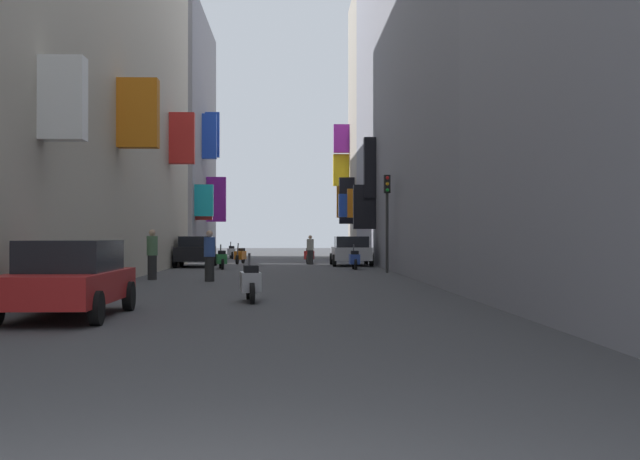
% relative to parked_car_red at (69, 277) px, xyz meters
% --- Properties ---
extents(ground_plane, '(140.00, 140.00, 0.00)m').
position_rel_parked_car_red_xyz_m(ground_plane, '(3.53, 18.35, -0.76)').
color(ground_plane, '#424244').
extents(building_left_mid_b, '(7.30, 15.55, 16.12)m').
position_rel_parked_car_red_xyz_m(building_left_mid_b, '(-4.46, 40.56, 7.29)').
color(building_left_mid_b, gray).
rests_on(building_left_mid_b, ground).
extents(building_right_mid_a, '(7.27, 34.46, 18.13)m').
position_rel_parked_car_red_xyz_m(building_right_mid_a, '(11.53, 22.89, 8.30)').
color(building_right_mid_a, gray).
rests_on(building_right_mid_a, ground).
extents(building_right_mid_b, '(7.18, 8.24, 18.50)m').
position_rel_parked_car_red_xyz_m(building_right_mid_b, '(11.51, 44.23, 8.47)').
color(building_right_mid_b, '#9E9384').
rests_on(building_right_mid_b, ground).
extents(parked_car_red, '(1.90, 4.42, 1.45)m').
position_rel_parked_car_red_xyz_m(parked_car_red, '(0.00, 0.00, 0.00)').
color(parked_car_red, '#B21E1E').
rests_on(parked_car_red, ground).
extents(parked_car_silver, '(2.02, 4.47, 1.49)m').
position_rel_parked_car_red_xyz_m(parked_car_silver, '(7.26, 27.50, 0.02)').
color(parked_car_silver, '#B7B7BC').
rests_on(parked_car_silver, ground).
extents(parked_car_black, '(1.86, 3.95, 1.50)m').
position_rel_parked_car_red_xyz_m(parked_car_black, '(-0.53, 26.11, 0.03)').
color(parked_car_black, black).
rests_on(parked_car_black, ground).
extents(scooter_silver, '(0.56, 1.87, 1.13)m').
position_rel_parked_car_red_xyz_m(scooter_silver, '(3.24, 3.65, -0.30)').
color(scooter_silver, '#ADADB2').
rests_on(scooter_silver, ground).
extents(scooter_blue, '(0.45, 1.76, 1.13)m').
position_rel_parked_car_red_xyz_m(scooter_blue, '(7.07, 22.43, -0.30)').
color(scooter_blue, '#2D4CAD').
rests_on(scooter_blue, ground).
extents(scooter_white, '(0.61, 1.94, 1.13)m').
position_rel_parked_car_red_xyz_m(scooter_white, '(0.25, 40.26, -0.30)').
color(scooter_white, silver).
rests_on(scooter_white, ground).
extents(scooter_red, '(0.60, 1.83, 1.13)m').
position_rel_parked_car_red_xyz_m(scooter_red, '(5.19, 30.81, -0.30)').
color(scooter_red, red).
rests_on(scooter_red, ground).
extents(scooter_green, '(0.60, 1.78, 1.13)m').
position_rel_parked_car_red_xyz_m(scooter_green, '(0.99, 23.17, -0.30)').
color(scooter_green, '#287F3D').
rests_on(scooter_green, ground).
extents(scooter_orange, '(0.63, 1.87, 1.13)m').
position_rel_parked_car_red_xyz_m(scooter_orange, '(1.42, 30.45, -0.30)').
color(scooter_orange, orange).
rests_on(scooter_orange, ground).
extents(pedestrian_crossing, '(0.39, 0.39, 1.56)m').
position_rel_parked_car_red_xyz_m(pedestrian_crossing, '(5.21, 29.22, 0.01)').
color(pedestrian_crossing, '#333333').
rests_on(pedestrian_crossing, ground).
extents(pedestrian_near_left, '(0.52, 0.52, 1.71)m').
position_rel_parked_car_red_xyz_m(pedestrian_near_left, '(1.45, 12.48, 0.10)').
color(pedestrian_near_left, black).
rests_on(pedestrian_near_left, ground).
extents(pedestrian_near_right, '(0.48, 0.48, 1.75)m').
position_rel_parked_car_red_xyz_m(pedestrian_near_right, '(-0.64, 13.63, 0.12)').
color(pedestrian_near_right, black).
rests_on(pedestrian_near_right, ground).
extents(traffic_light_near_corner, '(0.26, 0.34, 4.05)m').
position_rel_parked_car_red_xyz_m(traffic_light_near_corner, '(8.16, 18.94, 2.01)').
color(traffic_light_near_corner, '#2D2D2D').
rests_on(traffic_light_near_corner, ground).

